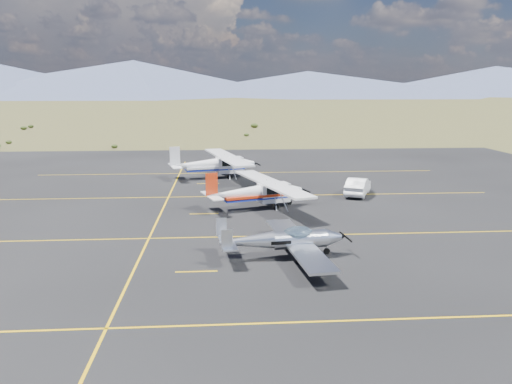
# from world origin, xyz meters

# --- Properties ---
(ground) EXTENTS (1600.00, 1600.00, 0.00)m
(ground) POSITION_xyz_m (0.00, 0.00, 0.00)
(ground) COLOR #383D1C
(ground) RESTS_ON ground
(apron) EXTENTS (72.00, 72.00, 0.02)m
(apron) POSITION_xyz_m (0.00, 7.00, 0.00)
(apron) COLOR black
(apron) RESTS_ON ground
(aircraft_low_wing) EXTENTS (6.51, 9.03, 1.95)m
(aircraft_low_wing) POSITION_xyz_m (1.47, -1.74, 0.93)
(aircraft_low_wing) COLOR silver
(aircraft_low_wing) RESTS_ON apron
(aircraft_cessna) EXTENTS (7.58, 10.94, 2.80)m
(aircraft_cessna) POSITION_xyz_m (0.79, 8.90, 1.24)
(aircraft_cessna) COLOR silver
(aircraft_cessna) RESTS_ON apron
(aircraft_plain) EXTENTS (8.05, 12.36, 3.13)m
(aircraft_plain) POSITION_xyz_m (-2.40, 21.38, 1.39)
(aircraft_plain) COLOR white
(aircraft_plain) RESTS_ON apron
(sedan) EXTENTS (3.17, 4.57, 1.43)m
(sedan) POSITION_xyz_m (9.24, 12.81, 0.72)
(sedan) COLOR white
(sedan) RESTS_ON apron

